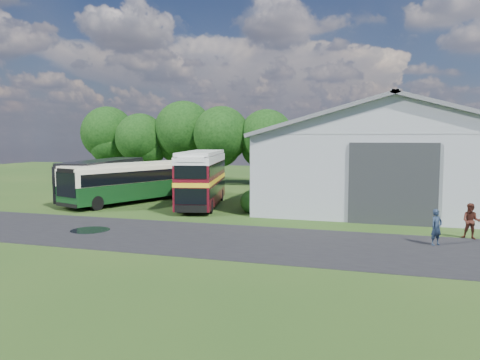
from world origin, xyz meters
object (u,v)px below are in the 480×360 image
(bus_green_single, at_px, (130,182))
(visitor_a, at_px, (436,228))
(visitor_b, at_px, (471,222))
(storage_shed, at_px, (391,151))
(bus_maroon_double, at_px, (202,179))
(bus_dark_single, at_px, (105,178))

(bus_green_single, distance_m, visitor_a, 24.04)
(visitor_b, bearing_deg, bus_green_single, 179.88)
(storage_shed, bearing_deg, visitor_a, -83.32)
(visitor_a, bearing_deg, bus_green_single, 116.50)
(bus_maroon_double, height_order, visitor_b, bus_maroon_double)
(bus_dark_single, height_order, visitor_b, bus_dark_single)
(bus_green_single, relative_size, bus_maroon_double, 1.17)
(storage_shed, xyz_separation_m, visitor_b, (3.89, -15.12, -3.23))
(bus_dark_single, bearing_deg, storage_shed, 5.78)
(bus_green_single, distance_m, bus_dark_single, 3.81)
(bus_maroon_double, relative_size, bus_dark_single, 0.81)
(storage_shed, height_order, visitor_a, storage_shed)
(storage_shed, xyz_separation_m, bus_green_single, (-20.23, -8.11, -2.44))
(storage_shed, bearing_deg, bus_maroon_double, -149.44)
(bus_green_single, bearing_deg, visitor_a, -2.28)
(storage_shed, distance_m, bus_green_single, 21.93)
(bus_maroon_double, bearing_deg, bus_green_single, 165.99)
(bus_maroon_double, distance_m, bus_dark_single, 9.92)
(visitor_b, bearing_deg, bus_maroon_double, 174.91)
(bus_maroon_double, relative_size, visitor_a, 5.76)
(storage_shed, xyz_separation_m, visitor_a, (2.01, -17.19, -3.28))
(bus_green_single, height_order, bus_dark_single, bus_dark_single)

